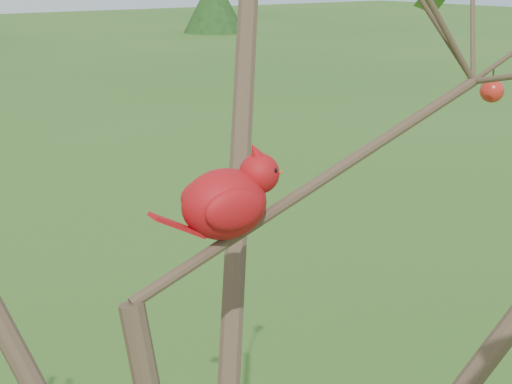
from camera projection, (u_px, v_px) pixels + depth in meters
crabapple_tree at (230, 191)px, 0.93m from camera, size 2.35×2.05×2.95m
cardinal at (229, 200)px, 1.08m from camera, size 0.21×0.11×0.14m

